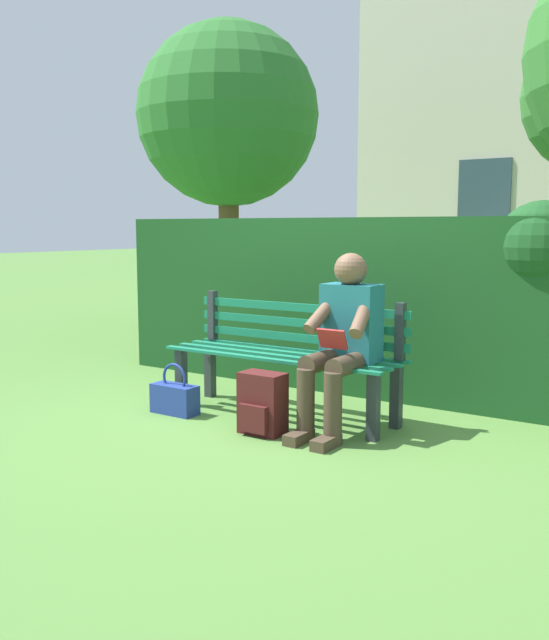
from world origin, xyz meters
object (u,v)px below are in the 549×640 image
at_px(person_seated, 342,338).
at_px(backpack, 262,404).
at_px(tree_far, 225,121).
at_px(park_bench, 288,353).
at_px(handbag, 175,398).

relative_size(person_seated, backpack, 2.90).
distance_m(person_seated, backpack, 0.69).
height_order(person_seated, tree_far, tree_far).
bearing_deg(backpack, tree_far, -49.43).
distance_m(park_bench, tree_far, 5.28).
height_order(person_seated, backpack, person_seated).
height_order(person_seated, handbag, person_seated).
xyz_separation_m(person_seated, tree_far, (3.81, -3.62, 2.14)).
bearing_deg(handbag, park_bench, -146.17).
bearing_deg(handbag, backpack, 176.16).
height_order(park_bench, person_seated, person_seated).
height_order(handbag, tree_far, tree_far).
bearing_deg(tree_far, backpack, 130.57).
bearing_deg(person_seated, backpack, 39.74).
relative_size(person_seated, handbag, 3.16).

